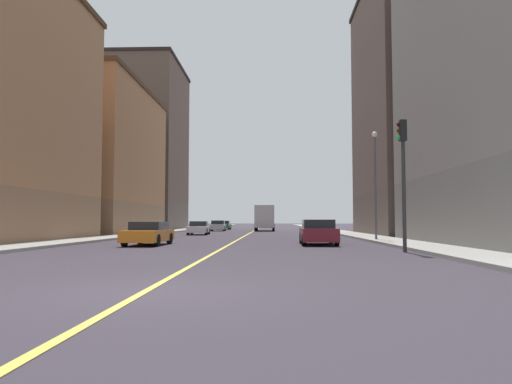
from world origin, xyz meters
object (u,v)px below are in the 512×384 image
Objects in this scene: traffic_light_left_near at (403,166)px; car_white at (199,228)px; box_truck at (265,218)px; building_left_mid at (424,107)px; car_green at (224,225)px; car_silver at (218,226)px; building_right_distant at (144,147)px; car_orange at (148,233)px; car_maroon at (318,232)px; building_right_midblock at (95,160)px; street_lamp_left_near at (375,173)px.

traffic_light_left_near is 1.34× the size of car_white.
box_truck reaches higher than car_white.
car_green is (-20.94, 26.09, -10.99)m from building_left_mid.
car_silver is at bearing -88.81° from car_green.
car_green is 0.62× the size of box_truck.
building_right_distant is at bearing 159.65° from box_truck.
car_silver is (-12.45, 39.49, -3.01)m from traffic_light_left_near.
box_truck is at bearing 80.76° from car_orange.
car_maroon is at bearing -62.66° from building_right_distant.
building_right_midblock is 22.07m from box_truck.
car_orange is (0.21, -18.67, 0.02)m from car_white.
building_right_midblock is at bearing 159.23° from car_white.
car_green is at bearing 109.36° from street_lamp_left_near.
car_white is at bearing 90.63° from car_orange.
car_orange is (-20.52, -17.65, -11.00)m from building_left_mid.
traffic_light_left_near is at bearing -49.57° from building_right_midblock.
car_silver is at bearing 141.26° from building_left_mid.
building_left_mid is 3.17× the size of box_truck.
building_left_mid is 16.43m from street_lamp_left_near.
building_left_mid is 5.35× the size of car_orange.
building_right_midblock reaches higher than car_green.
traffic_light_left_near is (24.11, -46.73, -8.29)m from building_right_distant.
car_silver is 1.01× the size of car_orange.
building_right_midblock is at bearing 133.36° from car_maroon.
box_truck is (-6.53, 40.21, -1.97)m from traffic_light_left_near.
street_lamp_left_near is at bearing -119.68° from building_left_mid.
building_right_midblock is 18.92m from building_right_distant.
car_orange is 43.74m from car_green.
box_truck is at bearing 6.94° from car_silver.
car_orange is at bearing -89.37° from car_white.
car_silver is 34.30m from car_orange.
car_green is (-0.21, 25.07, 0.02)m from car_white.
car_white is at bearing 177.18° from building_left_mid.
car_maroon is at bearing -134.79° from street_lamp_left_near.
car_white is at bearing -62.95° from building_right_distant.
car_orange is at bearing -89.45° from car_green.
car_green is (-9.61, 42.95, -0.05)m from car_maroon.
street_lamp_left_near reaches higher than car_orange.
building_left_mid is at bearing -49.51° from box_truck.
traffic_light_left_near is (24.11, -28.29, -4.04)m from building_right_midblock.
traffic_light_left_near is 1.23× the size of car_green.
car_maroon is at bearing 4.88° from car_orange.
building_right_midblock is at bearing 117.23° from car_orange.
building_left_mid is 33.10m from building_right_midblock.
traffic_light_left_near is at bearing -62.49° from car_white.
building_left_mid is 5.10× the size of car_green.
car_silver is (11.66, 11.20, -7.05)m from building_right_midblock.
car_maroon is 34.43m from box_truck.
box_truck is at bearing 70.15° from car_white.
car_silver is 0.60× the size of box_truck.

